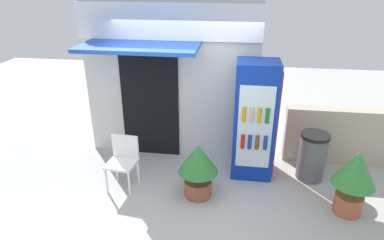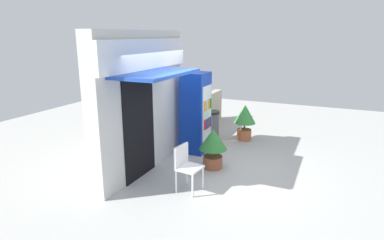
{
  "view_description": "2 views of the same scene",
  "coord_description": "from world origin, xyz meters",
  "px_view_note": "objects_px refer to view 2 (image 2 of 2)",
  "views": [
    {
      "loc": [
        0.83,
        -4.21,
        3.25
      ],
      "look_at": [
        0.18,
        0.55,
        1.09
      ],
      "focal_mm": 31.4,
      "sensor_mm": 36.0,
      "label": 1
    },
    {
      "loc": [
        -5.95,
        -2.21,
        2.85
      ],
      "look_at": [
        0.2,
        0.55,
        1.07
      ],
      "focal_mm": 30.37,
      "sensor_mm": 36.0,
      "label": 2
    }
  ],
  "objects_px": {
    "potted_plant_near_shop": "(213,144)",
    "potted_plant_curbside": "(245,118)",
    "trash_bin": "(211,125)",
    "drink_cooler": "(196,113)",
    "plastic_chair": "(186,164)"
  },
  "relations": [
    {
      "from": "potted_plant_curbside",
      "to": "trash_bin",
      "type": "xyz_separation_m",
      "value": [
        -0.39,
        0.85,
        -0.21
      ]
    },
    {
      "from": "drink_cooler",
      "to": "trash_bin",
      "type": "height_order",
      "value": "drink_cooler"
    },
    {
      "from": "potted_plant_curbside",
      "to": "trash_bin",
      "type": "height_order",
      "value": "potted_plant_curbside"
    },
    {
      "from": "drink_cooler",
      "to": "potted_plant_curbside",
      "type": "bearing_deg",
      "value": -32.41
    },
    {
      "from": "plastic_chair",
      "to": "potted_plant_curbside",
      "type": "distance_m",
      "value": 3.41
    },
    {
      "from": "potted_plant_curbside",
      "to": "trash_bin",
      "type": "relative_size",
      "value": 1.22
    },
    {
      "from": "potted_plant_near_shop",
      "to": "potted_plant_curbside",
      "type": "relative_size",
      "value": 0.88
    },
    {
      "from": "potted_plant_near_shop",
      "to": "trash_bin",
      "type": "xyz_separation_m",
      "value": [
        1.82,
        0.74,
        -0.13
      ]
    },
    {
      "from": "trash_bin",
      "to": "drink_cooler",
      "type": "bearing_deg",
      "value": 178.74
    },
    {
      "from": "plastic_chair",
      "to": "potted_plant_curbside",
      "type": "bearing_deg",
      "value": -3.2
    },
    {
      "from": "drink_cooler",
      "to": "trash_bin",
      "type": "relative_size",
      "value": 2.4
    },
    {
      "from": "drink_cooler",
      "to": "trash_bin",
      "type": "bearing_deg",
      "value": -1.26
    },
    {
      "from": "potted_plant_curbside",
      "to": "trash_bin",
      "type": "distance_m",
      "value": 0.95
    },
    {
      "from": "drink_cooler",
      "to": "trash_bin",
      "type": "distance_m",
      "value": 1.14
    },
    {
      "from": "plastic_chair",
      "to": "potted_plant_near_shop",
      "type": "distance_m",
      "value": 1.21
    }
  ]
}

